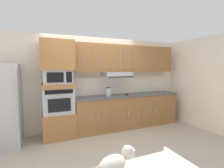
# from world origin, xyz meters

# --- Properties ---
(ground_plane) EXTENTS (9.60, 9.60, 0.00)m
(ground_plane) POSITION_xyz_m (0.00, 0.00, 0.00)
(ground_plane) COLOR #B2A899
(back_kitchen_wall) EXTENTS (6.20, 0.12, 2.50)m
(back_kitchen_wall) POSITION_xyz_m (0.00, 1.11, 1.25)
(back_kitchen_wall) COLOR silver
(back_kitchen_wall) RESTS_ON ground
(side_panel_right) EXTENTS (0.12, 7.10, 2.50)m
(side_panel_right) POSITION_xyz_m (2.80, 0.00, 1.25)
(side_panel_right) COLOR white
(side_panel_right) RESTS_ON ground
(refrigerator) EXTENTS (0.76, 0.73, 1.76)m
(refrigerator) POSITION_xyz_m (-2.09, 0.68, 0.88)
(refrigerator) COLOR #ADADB2
(refrigerator) RESTS_ON ground
(oven_base_cabinet) EXTENTS (0.74, 0.62, 0.60)m
(oven_base_cabinet) POSITION_xyz_m (-0.92, 0.75, 0.30)
(oven_base_cabinet) COLOR #996638
(oven_base_cabinet) RESTS_ON ground
(built_in_oven) EXTENTS (0.70, 0.62, 0.60)m
(built_in_oven) POSITION_xyz_m (-0.92, 0.75, 0.90)
(built_in_oven) COLOR #A8AAAF
(built_in_oven) RESTS_ON oven_base_cabinet
(appliance_mid_shelf) EXTENTS (0.74, 0.62, 0.10)m
(appliance_mid_shelf) POSITION_xyz_m (-0.92, 0.75, 1.25)
(appliance_mid_shelf) COLOR #996638
(appliance_mid_shelf) RESTS_ON built_in_oven
(microwave) EXTENTS (0.64, 0.54, 0.32)m
(microwave) POSITION_xyz_m (-0.92, 0.75, 1.46)
(microwave) COLOR #A8AAAF
(microwave) RESTS_ON appliance_mid_shelf
(appliance_upper_cabinet) EXTENTS (0.74, 0.62, 0.68)m
(appliance_upper_cabinet) POSITION_xyz_m (-0.92, 0.75, 1.96)
(appliance_upper_cabinet) COLOR #996638
(appliance_upper_cabinet) RESTS_ON microwave
(lower_cabinet_run) EXTENTS (2.99, 0.63, 0.88)m
(lower_cabinet_run) POSITION_xyz_m (0.95, 0.75, 0.44)
(lower_cabinet_run) COLOR #996638
(lower_cabinet_run) RESTS_ON ground
(countertop_slab) EXTENTS (3.03, 0.64, 0.04)m
(countertop_slab) POSITION_xyz_m (0.95, 0.75, 0.90)
(countertop_slab) COLOR #4C4C51
(countertop_slab) RESTS_ON lower_cabinet_run
(backsplash_panel) EXTENTS (3.03, 0.02, 0.50)m
(backsplash_panel) POSITION_xyz_m (0.95, 1.04, 1.17)
(backsplash_panel) COLOR white
(backsplash_panel) RESTS_ON countertop_slab
(upper_cabinet_with_hood) EXTENTS (2.99, 0.48, 0.88)m
(upper_cabinet_with_hood) POSITION_xyz_m (0.93, 0.87, 1.90)
(upper_cabinet_with_hood) COLOR #996638
(upper_cabinet_with_hood) RESTS_ON backsplash_panel
(screwdriver) EXTENTS (0.17, 0.16, 0.03)m
(screwdriver) POSITION_xyz_m (0.92, 0.70, 0.93)
(screwdriver) COLOR black
(screwdriver) RESTS_ON countertop_slab
(electric_kettle) EXTENTS (0.17, 0.17, 0.24)m
(electric_kettle) POSITION_xyz_m (0.34, 0.70, 1.03)
(electric_kettle) COLOR #A8AAAF
(electric_kettle) RESTS_ON countertop_slab
(dog) EXTENTS (0.77, 0.37, 0.60)m
(dog) POSITION_xyz_m (-0.40, -1.46, 0.40)
(dog) COLOR beige
(dog) RESTS_ON ground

